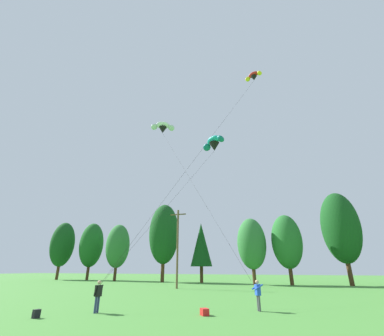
{
  "coord_description": "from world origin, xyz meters",
  "views": [
    {
      "loc": [
        7.16,
        6.21,
        2.34
      ],
      "look_at": [
        1.55,
        22.67,
        9.1
      ],
      "focal_mm": 24.22,
      "sensor_mm": 36.0,
      "label": 1
    }
  ],
  "objects_px": {
    "utility_pole": "(178,245)",
    "picnic_cooler": "(205,312)",
    "kite_flyer_near": "(98,294)",
    "parafoil_kite_mid_white": "(163,127)",
    "backpack": "(36,314)",
    "parafoil_kite_far_teal": "(214,144)",
    "parafoil_kite_high_red_yellow": "(253,77)",
    "kite_flyer_mid": "(258,292)"
  },
  "relations": [
    {
      "from": "backpack",
      "to": "kite_flyer_near",
      "type": "bearing_deg",
      "value": -26.53
    },
    {
      "from": "parafoil_kite_mid_white",
      "to": "parafoil_kite_high_red_yellow",
      "type": "bearing_deg",
      "value": -17.12
    },
    {
      "from": "kite_flyer_near",
      "to": "backpack",
      "type": "relative_size",
      "value": 4.23
    },
    {
      "from": "utility_pole",
      "to": "kite_flyer_near",
      "type": "xyz_separation_m",
      "value": [
        2.69,
        -18.77,
        -4.17
      ]
    },
    {
      "from": "utility_pole",
      "to": "kite_flyer_mid",
      "type": "xyz_separation_m",
      "value": [
        11.33,
        -15.16,
        -4.16
      ]
    },
    {
      "from": "parafoil_kite_far_teal",
      "to": "picnic_cooler",
      "type": "relative_size",
      "value": 31.53
    },
    {
      "from": "kite_flyer_near",
      "to": "utility_pole",
      "type": "bearing_deg",
      "value": 98.15
    },
    {
      "from": "parafoil_kite_far_teal",
      "to": "utility_pole",
      "type": "bearing_deg",
      "value": 142.9
    },
    {
      "from": "kite_flyer_mid",
      "to": "parafoil_kite_high_red_yellow",
      "type": "xyz_separation_m",
      "value": [
        0.66,
        10.26,
        24.25
      ]
    },
    {
      "from": "kite_flyer_near",
      "to": "parafoil_kite_mid_white",
      "type": "xyz_separation_m",
      "value": [
        -5.43,
        18.42,
        22.07
      ]
    },
    {
      "from": "parafoil_kite_mid_white",
      "to": "utility_pole",
      "type": "bearing_deg",
      "value": 7.4
    },
    {
      "from": "kite_flyer_near",
      "to": "parafoil_kite_far_teal",
      "type": "distance_m",
      "value": 21.21
    },
    {
      "from": "utility_pole",
      "to": "backpack",
      "type": "xyz_separation_m",
      "value": [
        0.87,
        -21.11,
        -4.96
      ]
    },
    {
      "from": "parafoil_kite_mid_white",
      "to": "parafoil_kite_far_teal",
      "type": "bearing_deg",
      "value": -26.23
    },
    {
      "from": "kite_flyer_near",
      "to": "parafoil_kite_far_teal",
      "type": "relative_size",
      "value": 0.1
    },
    {
      "from": "picnic_cooler",
      "to": "utility_pole",
      "type": "bearing_deg",
      "value": -9.47
    },
    {
      "from": "kite_flyer_mid",
      "to": "parafoil_kite_far_teal",
      "type": "relative_size",
      "value": 0.1
    },
    {
      "from": "kite_flyer_mid",
      "to": "utility_pole",
      "type": "bearing_deg",
      "value": 126.78
    },
    {
      "from": "utility_pole",
      "to": "parafoil_kite_high_red_yellow",
      "type": "xyz_separation_m",
      "value": [
        11.99,
        -4.89,
        20.09
      ]
    },
    {
      "from": "backpack",
      "to": "parafoil_kite_far_teal",
      "type": "bearing_deg",
      "value": -7.69
    },
    {
      "from": "kite_flyer_mid",
      "to": "backpack",
      "type": "relative_size",
      "value": 4.23
    },
    {
      "from": "utility_pole",
      "to": "kite_flyer_mid",
      "type": "relative_size",
      "value": 5.79
    },
    {
      "from": "kite_flyer_near",
      "to": "parafoil_kite_high_red_yellow",
      "type": "distance_m",
      "value": 29.46
    },
    {
      "from": "utility_pole",
      "to": "picnic_cooler",
      "type": "xyz_separation_m",
      "value": [
        8.7,
        -17.57,
        -4.99
      ]
    },
    {
      "from": "utility_pole",
      "to": "picnic_cooler",
      "type": "distance_m",
      "value": 20.23
    },
    {
      "from": "backpack",
      "to": "picnic_cooler",
      "type": "distance_m",
      "value": 8.59
    },
    {
      "from": "parafoil_kite_high_red_yellow",
      "to": "utility_pole",
      "type": "bearing_deg",
      "value": 157.8
    },
    {
      "from": "backpack",
      "to": "picnic_cooler",
      "type": "relative_size",
      "value": 0.77
    },
    {
      "from": "backpack",
      "to": "parafoil_kite_high_red_yellow",
      "type": "bearing_deg",
      "value": -23.06
    },
    {
      "from": "parafoil_kite_mid_white",
      "to": "picnic_cooler",
      "type": "bearing_deg",
      "value": -56.4
    },
    {
      "from": "utility_pole",
      "to": "kite_flyer_mid",
      "type": "distance_m",
      "value": 19.37
    },
    {
      "from": "parafoil_kite_high_red_yellow",
      "to": "kite_flyer_near",
      "type": "bearing_deg",
      "value": -123.83
    },
    {
      "from": "parafoil_kite_far_teal",
      "to": "kite_flyer_mid",
      "type": "bearing_deg",
      "value": -64.69
    },
    {
      "from": "kite_flyer_near",
      "to": "parafoil_kite_mid_white",
      "type": "relative_size",
      "value": 0.08
    },
    {
      "from": "kite_flyer_near",
      "to": "parafoil_kite_mid_white",
      "type": "bearing_deg",
      "value": 106.43
    },
    {
      "from": "utility_pole",
      "to": "kite_flyer_near",
      "type": "height_order",
      "value": "utility_pole"
    },
    {
      "from": "kite_flyer_mid",
      "to": "parafoil_kite_mid_white",
      "type": "distance_m",
      "value": 30.06
    },
    {
      "from": "parafoil_kite_far_teal",
      "to": "backpack",
      "type": "distance_m",
      "value": 23.72
    },
    {
      "from": "parafoil_kite_high_red_yellow",
      "to": "backpack",
      "type": "height_order",
      "value": "parafoil_kite_high_red_yellow"
    },
    {
      "from": "kite_flyer_near",
      "to": "picnic_cooler",
      "type": "relative_size",
      "value": 3.25
    },
    {
      "from": "backpack",
      "to": "picnic_cooler",
      "type": "height_order",
      "value": "backpack"
    },
    {
      "from": "parafoil_kite_high_red_yellow",
      "to": "parafoil_kite_mid_white",
      "type": "distance_m",
      "value": 15.57
    }
  ]
}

